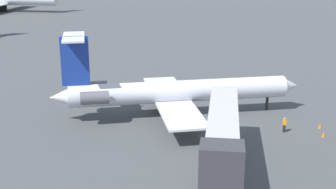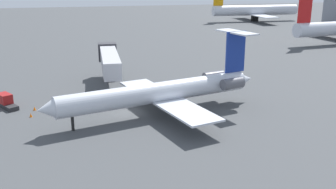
{
  "view_description": "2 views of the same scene",
  "coord_description": "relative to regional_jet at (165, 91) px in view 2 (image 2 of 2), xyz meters",
  "views": [
    {
      "loc": [
        -51.32,
        1.84,
        18.82
      ],
      "look_at": [
        1.45,
        5.49,
        2.74
      ],
      "focal_mm": 48.98,
      "sensor_mm": 36.0,
      "label": 1
    },
    {
      "loc": [
        48.68,
        -6.76,
        17.32
      ],
      "look_at": [
        -0.23,
        5.94,
        2.06
      ],
      "focal_mm": 41.6,
      "sensor_mm": 36.0,
      "label": 2
    }
  ],
  "objects": [
    {
      "name": "ground_plane",
      "position": [
        -1.59,
        -5.02,
        -3.22
      ],
      "size": [
        400.0,
        400.0,
        0.1
      ],
      "primitive_type": "cube",
      "color": "#424447"
    },
    {
      "name": "regional_jet",
      "position": [
        0.0,
        0.0,
        0.0
      ],
      "size": [
        21.09,
        30.29,
        10.15
      ],
      "color": "silver",
      "rests_on": "ground_plane"
    },
    {
      "name": "jet_bridge",
      "position": [
        -16.27,
        -5.32,
        1.16
      ],
      "size": [
        17.66,
        3.92,
        6.01
      ],
      "color": "#ADADB2",
      "rests_on": "ground_plane"
    },
    {
      "name": "ground_crew_marshaller",
      "position": [
        -4.57,
        -12.79,
        -2.32
      ],
      "size": [
        0.34,
        0.45,
        1.69
      ],
      "color": "black",
      "rests_on": "ground_plane"
    },
    {
      "name": "baggage_tug_lead",
      "position": [
        -8.04,
        -20.61,
        -2.34
      ],
      "size": [
        4.16,
        3.23,
        1.9
      ],
      "color": "#262628",
      "rests_on": "ground_plane"
    },
    {
      "name": "traffic_cone_near",
      "position": [
        -3.1,
        -17.06,
        -2.9
      ],
      "size": [
        0.36,
        0.36,
        0.55
      ],
      "color": "orange",
      "rests_on": "ground_plane"
    },
    {
      "name": "traffic_cone_mid",
      "position": [
        -5.78,
        -16.78,
        -2.9
      ],
      "size": [
        0.36,
        0.36,
        0.55
      ],
      "color": "orange",
      "rests_on": "ground_plane"
    },
    {
      "name": "parked_airliner_west_end",
      "position": [
        -100.38,
        63.09,
        1.17
      ],
      "size": [
        30.46,
        36.17,
        13.48
      ],
      "color": "silver",
      "rests_on": "ground_plane"
    }
  ]
}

